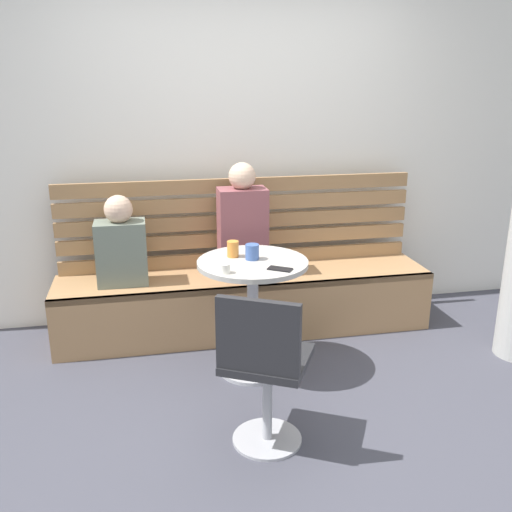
# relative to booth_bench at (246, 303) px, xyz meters

# --- Properties ---
(ground) EXTENTS (8.00, 8.00, 0.00)m
(ground) POSITION_rel_booth_bench_xyz_m (0.00, -1.20, -0.22)
(ground) COLOR #42424C
(back_wall) EXTENTS (5.20, 0.10, 2.90)m
(back_wall) POSITION_rel_booth_bench_xyz_m (0.00, 0.44, 1.23)
(back_wall) COLOR white
(back_wall) RESTS_ON ground
(booth_bench) EXTENTS (2.70, 0.52, 0.44)m
(booth_bench) POSITION_rel_booth_bench_xyz_m (0.00, 0.00, 0.00)
(booth_bench) COLOR #A87C51
(booth_bench) RESTS_ON ground
(booth_backrest) EXTENTS (2.65, 0.04, 0.66)m
(booth_backrest) POSITION_rel_booth_bench_xyz_m (0.00, 0.24, 0.56)
(booth_backrest) COLOR #9A7249
(booth_backrest) RESTS_ON booth_bench
(cafe_table) EXTENTS (0.68, 0.68, 0.74)m
(cafe_table) POSITION_rel_booth_bench_xyz_m (-0.06, -0.59, 0.30)
(cafe_table) COLOR #ADADB2
(cafe_table) RESTS_ON ground
(white_chair) EXTENTS (0.54, 0.54, 0.85)m
(white_chair) POSITION_rel_booth_bench_xyz_m (-0.17, -1.40, 0.24)
(white_chair) COLOR #ADADB2
(white_chair) RESTS_ON ground
(person_adult) EXTENTS (0.34, 0.22, 0.81)m
(person_adult) POSITION_rel_booth_bench_xyz_m (-0.01, 0.03, 0.58)
(person_adult) COLOR brown
(person_adult) RESTS_ON booth_bench
(person_child_left) EXTENTS (0.34, 0.22, 0.62)m
(person_child_left) POSITION_rel_booth_bench_xyz_m (-0.86, -0.00, 0.49)
(person_child_left) COLOR slate
(person_child_left) RESTS_ON booth_bench
(cup_espresso_small) EXTENTS (0.06, 0.06, 0.05)m
(cup_espresso_small) POSITION_rel_booth_bench_xyz_m (-0.26, -0.79, 0.55)
(cup_espresso_small) COLOR silver
(cup_espresso_small) RESTS_ON cafe_table
(cup_tumbler_orange) EXTENTS (0.07, 0.07, 0.10)m
(cup_tumbler_orange) POSITION_rel_booth_bench_xyz_m (-0.17, -0.49, 0.57)
(cup_tumbler_orange) COLOR orange
(cup_tumbler_orange) RESTS_ON cafe_table
(cup_mug_blue) EXTENTS (0.08, 0.08, 0.09)m
(cup_mug_blue) POSITION_rel_booth_bench_xyz_m (-0.06, -0.57, 0.57)
(cup_mug_blue) COLOR #3D5B9E
(cup_mug_blue) RESTS_ON cafe_table
(phone_on_table) EXTENTS (0.16, 0.14, 0.01)m
(phone_on_table) POSITION_rel_booth_bench_xyz_m (0.06, -0.79, 0.52)
(phone_on_table) COLOR black
(phone_on_table) RESTS_ON cafe_table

